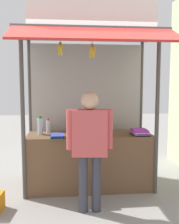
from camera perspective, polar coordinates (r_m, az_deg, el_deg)
name	(u,v)px	position (r m, az deg, el deg)	size (l,w,h in m)	color
ground_plane	(90,187)	(4.29, 0.00, -16.50)	(20.00, 20.00, 0.00)	gray
stall_counter	(90,161)	(4.14, 0.00, -10.90)	(1.95, 0.64, 0.88)	brown
stall_structure	(89,83)	(4.10, -0.19, 6.54)	(2.15, 1.54, 2.78)	#4C4742
water_bottle_left	(40,126)	(4.04, -11.00, -3.07)	(0.08, 0.08, 0.29)	silver
water_bottle_far_right	(75,125)	(4.24, -3.17, -2.94)	(0.06, 0.06, 0.23)	silver
water_bottle_mid_left	(95,125)	(4.22, 1.23, -2.92)	(0.07, 0.07, 0.24)	silver
water_bottle_right	(48,126)	(4.19, -9.24, -3.12)	(0.06, 0.06, 0.23)	silver
magazine_stack_far_left	(57,136)	(3.77, -7.26, -5.40)	(0.22, 0.28, 0.05)	green
magazine_stack_back_right	(140,132)	(4.01, 11.21, -4.49)	(0.27, 0.32, 0.09)	black
magazine_stack_rear_center	(97,132)	(4.04, 1.77, -4.49)	(0.25, 0.27, 0.06)	yellow
magazine_stack_center	(75,134)	(3.89, -3.17, -4.99)	(0.23, 0.30, 0.05)	red
banana_bunch_rightmost	(60,49)	(3.55, -6.59, 13.81)	(0.10, 0.10, 0.25)	#332D23
banana_bunch_leftmost	(92,52)	(3.57, 0.59, 13.40)	(0.11, 0.11, 0.29)	#332D23
vendor_person	(90,141)	(3.25, 0.05, -6.46)	(0.59, 0.24, 1.57)	#383842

